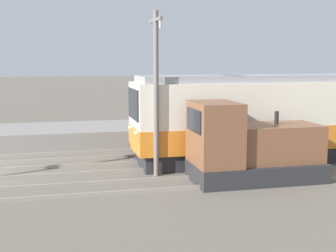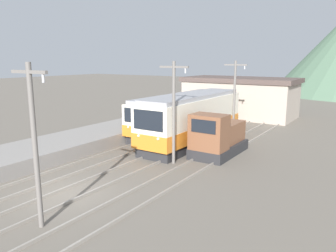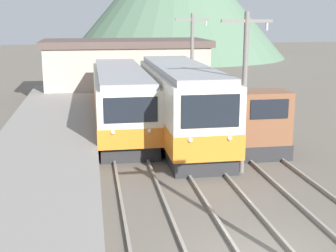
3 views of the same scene
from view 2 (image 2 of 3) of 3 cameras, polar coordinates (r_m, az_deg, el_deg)
The scene contains 11 objects.
ground_plane at distance 17.00m, azimuth -17.05°, elevation -11.23°, with size 200.00×200.00×0.00m, color #665E54.
track_left at distance 18.95m, azimuth -22.15°, elevation -8.98°, with size 1.54×60.00×0.14m.
track_center at distance 16.83m, azimuth -16.62°, elevation -11.19°, with size 1.54×60.00×0.14m.
track_right at distance 14.82m, azimuth -8.89°, elevation -14.05°, with size 1.54×60.00×0.14m.
commuter_train_left at distance 29.33m, azimuth 2.40°, elevation 1.99°, with size 2.84×12.95×3.40m.
commuter_train_center at distance 25.41m, azimuth 4.38°, elevation 0.92°, with size 2.84×11.66×3.84m.
shunting_locomotive at distance 22.55m, azimuth 8.66°, elevation -2.02°, with size 2.40×4.93×3.00m.
catenary_mast_near at distance 13.11m, azimuth -22.21°, elevation -2.33°, with size 2.00×0.20×6.35m.
catenary_mast_mid at distance 20.01m, azimuth 1.02°, elevation 3.05°, with size 2.00×0.20×6.35m.
catenary_mast_far at distance 28.52m, azimuth 11.50°, elevation 5.35°, with size 2.00×0.20×6.35m.
station_building at distance 38.58m, azimuth 12.38°, elevation 5.00°, with size 12.60×6.30×4.43m.
Camera 2 is at (12.34, -9.78, 6.42)m, focal length 35.00 mm.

